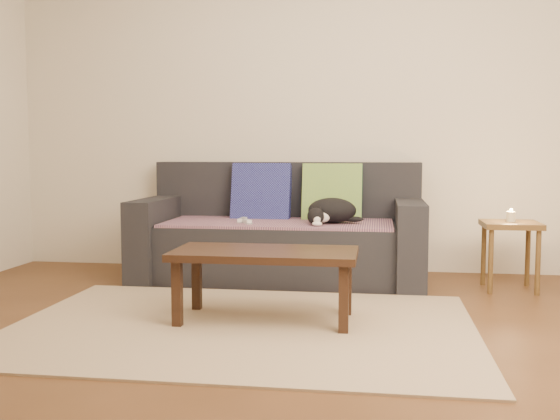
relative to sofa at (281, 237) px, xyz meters
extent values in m
plane|color=brown|center=(0.00, -1.57, -0.31)|extent=(4.50, 4.50, 0.00)
cube|color=beige|center=(0.00, 0.43, 0.99)|extent=(4.50, 0.04, 2.60)
cube|color=#232328|center=(0.00, -0.07, -0.10)|extent=(1.70, 0.78, 0.42)
cube|color=#232328|center=(0.00, 0.33, 0.34)|extent=(2.10, 0.18, 0.45)
cube|color=#232328|center=(-0.95, -0.07, -0.01)|extent=(0.20, 0.90, 0.60)
cube|color=#232328|center=(0.95, -0.07, -0.01)|extent=(0.20, 0.90, 0.60)
cube|color=#3F2647|center=(0.00, -0.09, 0.12)|extent=(1.66, 0.74, 0.02)
cube|color=#16114A|center=(-0.18, 0.17, 0.32)|extent=(0.46, 0.23, 0.47)
cube|color=#0D5452|center=(0.37, 0.17, 0.32)|extent=(0.45, 0.21, 0.47)
ellipsoid|color=black|center=(0.40, -0.15, 0.22)|extent=(0.42, 0.37, 0.18)
sphere|color=black|center=(0.29, -0.30, 0.19)|extent=(0.16, 0.16, 0.12)
sphere|color=white|center=(0.31, -0.35, 0.17)|extent=(0.07, 0.07, 0.05)
ellipsoid|color=black|center=(0.55, -0.18, 0.16)|extent=(0.15, 0.09, 0.04)
cube|color=white|center=(-0.21, -0.25, 0.15)|extent=(0.10, 0.15, 0.03)
cube|color=white|center=(-0.26, -0.17, 0.15)|extent=(0.04, 0.15, 0.03)
cube|color=brown|center=(1.63, -0.18, 0.14)|extent=(0.38, 0.38, 0.04)
cylinder|color=brown|center=(1.47, -0.34, -0.09)|extent=(0.03, 0.03, 0.43)
cylinder|color=brown|center=(1.78, -0.34, -0.09)|extent=(0.03, 0.03, 0.43)
cylinder|color=brown|center=(1.47, -0.03, -0.09)|extent=(0.03, 0.03, 0.43)
cylinder|color=brown|center=(1.78, -0.03, -0.09)|extent=(0.03, 0.03, 0.43)
cylinder|color=beige|center=(1.63, -0.18, 0.20)|extent=(0.06, 0.06, 0.07)
sphere|color=#FFBF59|center=(1.63, -0.18, 0.24)|extent=(0.02, 0.02, 0.02)
cube|color=tan|center=(0.00, -1.42, -0.30)|extent=(2.50, 1.80, 0.01)
cube|color=black|center=(0.10, -1.28, 0.08)|extent=(1.02, 0.51, 0.04)
cube|color=black|center=(-0.35, -1.48, -0.13)|extent=(0.05, 0.05, 0.37)
cube|color=black|center=(0.55, -1.48, -0.13)|extent=(0.05, 0.05, 0.37)
cube|color=black|center=(-0.35, -1.09, -0.13)|extent=(0.05, 0.05, 0.37)
cube|color=black|center=(0.55, -1.09, -0.13)|extent=(0.05, 0.05, 0.37)
camera|label=1|loc=(0.72, -4.83, 0.64)|focal=42.00mm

